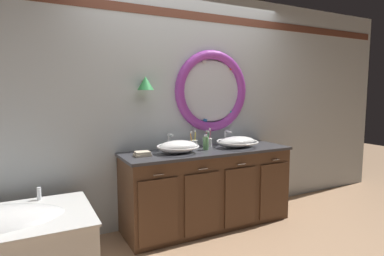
% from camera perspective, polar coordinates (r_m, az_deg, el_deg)
% --- Properties ---
extents(ground_plane, '(14.00, 14.00, 0.00)m').
position_cam_1_polar(ground_plane, '(3.50, 3.62, -18.51)').
color(ground_plane, tan).
extents(back_wall_assembly, '(6.40, 0.26, 2.60)m').
position_cam_1_polar(back_wall_assembly, '(3.70, -0.66, 4.00)').
color(back_wall_assembly, silver).
rests_on(back_wall_assembly, ground_plane).
extents(vanity_counter, '(1.89, 0.62, 0.85)m').
position_cam_1_polar(vanity_counter, '(3.60, 2.80, -10.51)').
color(vanity_counter, brown).
rests_on(vanity_counter, ground_plane).
extents(sink_basin_left, '(0.44, 0.44, 0.13)m').
position_cam_1_polar(sink_basin_left, '(3.30, -2.51, -3.35)').
color(sink_basin_left, white).
rests_on(sink_basin_left, vanity_counter).
extents(sink_basin_right, '(0.48, 0.48, 0.13)m').
position_cam_1_polar(sink_basin_right, '(3.67, 8.06, -2.46)').
color(sink_basin_right, white).
rests_on(sink_basin_right, vanity_counter).
extents(faucet_set_left, '(0.22, 0.14, 0.18)m').
position_cam_1_polar(faucet_set_left, '(3.50, -4.12, -2.71)').
color(faucet_set_left, silver).
rests_on(faucet_set_left, vanity_counter).
extents(faucet_set_right, '(0.21, 0.14, 0.17)m').
position_cam_1_polar(faucet_set_right, '(3.86, 6.06, -1.93)').
color(faucet_set_right, silver).
rests_on(faucet_set_right, vanity_counter).
extents(toothbrush_holder_left, '(0.09, 0.09, 0.21)m').
position_cam_1_polar(toothbrush_holder_left, '(3.58, 0.21, -2.81)').
color(toothbrush_holder_left, white).
rests_on(toothbrush_holder_left, vanity_counter).
extents(toothbrush_holder_right, '(0.09, 0.09, 0.21)m').
position_cam_1_polar(toothbrush_holder_right, '(3.69, 2.93, -2.47)').
color(toothbrush_holder_right, white).
rests_on(toothbrush_holder_right, vanity_counter).
extents(soap_dispenser, '(0.06, 0.07, 0.17)m').
position_cam_1_polar(soap_dispenser, '(3.48, 2.46, -2.67)').
color(soap_dispenser, '#6BAD66').
rests_on(soap_dispenser, vanity_counter).
extents(folded_hand_towel, '(0.15, 0.13, 0.05)m').
position_cam_1_polar(folded_hand_towel, '(3.19, -8.81, -4.57)').
color(folded_hand_towel, beige).
rests_on(folded_hand_towel, vanity_counter).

